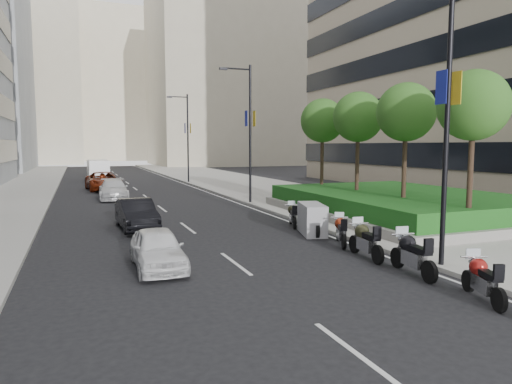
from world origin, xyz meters
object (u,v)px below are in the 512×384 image
lamp_post_1 (248,127)px  car_a (158,249)px  motorcycle_6 (293,215)px  car_d (103,181)px  car_b (137,214)px  car_c (114,190)px  delivery_van (98,171)px  lamp_post_0 (444,105)px  motorcycle_1 (482,279)px  motorcycle_3 (365,241)px  motorcycle_5 (312,219)px  lamp_post_2 (186,134)px  motorcycle_4 (341,231)px  motorcycle_2 (412,254)px

lamp_post_1 → car_a: lamp_post_1 is taller
motorcycle_6 → car_d: bearing=37.5°
motorcycle_6 → car_b: bearing=92.7°
car_c → delivery_van: 18.72m
lamp_post_0 → motorcycle_1: (-1.07, -2.66, -4.52)m
motorcycle_3 → motorcycle_5: bearing=3.0°
lamp_post_0 → car_a: bearing=157.8°
car_b → car_c: 12.65m
motorcycle_1 → car_b: car_b is taller
lamp_post_0 → motorcycle_6: bearing=95.7°
car_b → car_a: bearing=-94.5°
lamp_post_2 → delivery_van: size_ratio=1.66×
lamp_post_0 → motorcycle_4: bearing=102.1°
motorcycle_4 → car_b: 9.50m
motorcycle_4 → motorcycle_5: motorcycle_5 is taller
motorcycle_1 → car_b: (-6.84, 13.25, 0.14)m
car_d → delivery_van: size_ratio=1.04×
motorcycle_3 → lamp_post_1: bearing=2.0°
lamp_post_1 → motorcycle_4: 13.62m
lamp_post_0 → motorcycle_1: 5.35m
motorcycle_3 → delivery_van: (-7.06, 39.89, 0.44)m
delivery_van → motorcycle_1: bearing=-82.2°
motorcycle_6 → delivery_van: size_ratio=0.36×
motorcycle_2 → car_d: bearing=21.0°
car_b → delivery_van: delivery_van is taller
car_a → car_d: (-0.24, 27.31, 0.15)m
car_d → delivery_van: 11.33m
lamp_post_0 → motorcycle_1: lamp_post_0 is taller
motorcycle_3 → motorcycle_5: motorcycle_5 is taller
lamp_post_0 → motorcycle_4: size_ratio=4.61×
lamp_post_1 → car_b: size_ratio=2.14×
lamp_post_0 → motorcycle_5: lamp_post_0 is taller
lamp_post_2 → delivery_van: 11.55m
motorcycle_6 → car_c: car_c is taller
motorcycle_1 → delivery_van: bearing=29.5°
lamp_post_1 → motorcycle_5: bearing=-95.2°
lamp_post_2 → motorcycle_5: size_ratio=3.78×
lamp_post_0 → car_c: lamp_post_0 is taller
motorcycle_1 → motorcycle_6: (0.21, 11.22, -0.02)m
car_d → lamp_post_2: bearing=23.2°
lamp_post_2 → motorcycle_1: (-1.07, -37.66, -4.52)m
motorcycle_6 → car_a: car_a is taller
lamp_post_0 → motorcycle_5: (-0.97, 6.41, -4.39)m
motorcycle_4 → motorcycle_6: motorcycle_4 is taller
lamp_post_1 → lamp_post_0: bearing=-90.0°
motorcycle_2 → motorcycle_5: size_ratio=0.98×
motorcycle_2 → motorcycle_5: bearing=6.3°
motorcycle_3 → car_d: 29.43m
lamp_post_0 → car_a: (-8.11, 3.32, -4.43)m
motorcycle_5 → car_a: 7.79m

